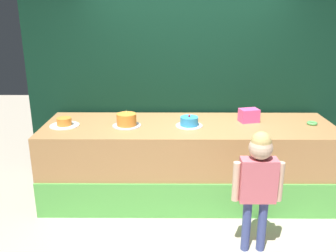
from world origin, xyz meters
TOP-DOWN VIEW (x-y plane):
  - ground_plane at (0.00, 0.00)m, footprint 12.00×12.00m
  - stage_platform at (0.00, 0.51)m, footprint 3.40×1.05m
  - curtain_backdrop at (0.00, 1.13)m, footprint 4.15×0.08m
  - child_figure at (0.58, -0.55)m, footprint 0.46×0.21m
  - pink_box at (0.72, 0.63)m, footprint 0.25×0.20m
  - donut at (1.44, 0.52)m, footprint 0.12×0.12m
  - cake_left at (-1.44, 0.45)m, footprint 0.34×0.34m
  - cake_center at (-0.72, 0.46)m, footprint 0.33×0.33m
  - cake_right at (0.00, 0.46)m, footprint 0.31×0.31m

SIDE VIEW (x-z plane):
  - ground_plane at x=0.00m, z-range 0.00..0.00m
  - stage_platform at x=0.00m, z-range 0.00..0.92m
  - child_figure at x=0.58m, z-range 0.18..1.38m
  - donut at x=1.44m, z-range 0.92..0.96m
  - cake_left at x=-1.44m, z-range 0.91..1.01m
  - cake_right at x=0.00m, z-range 0.91..1.04m
  - cake_center at x=-0.72m, z-range 0.90..1.09m
  - pink_box at x=0.72m, z-range 0.92..1.08m
  - curtain_backdrop at x=0.00m, z-range 0.00..3.03m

